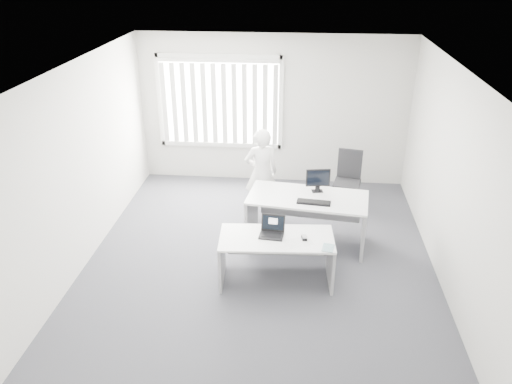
# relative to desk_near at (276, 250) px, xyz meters

# --- Properties ---
(ground) EXTENTS (6.00, 6.00, 0.00)m
(ground) POSITION_rel_desk_near_xyz_m (-0.26, 0.35, -0.50)
(ground) COLOR #494950
(ground) RESTS_ON ground
(wall_back) EXTENTS (5.00, 0.02, 2.80)m
(wall_back) POSITION_rel_desk_near_xyz_m (-0.26, 3.35, 0.90)
(wall_back) COLOR beige
(wall_back) RESTS_ON ground
(wall_front) EXTENTS (5.00, 0.02, 2.80)m
(wall_front) POSITION_rel_desk_near_xyz_m (-0.26, -2.65, 0.90)
(wall_front) COLOR beige
(wall_front) RESTS_ON ground
(wall_left) EXTENTS (0.02, 6.00, 2.80)m
(wall_left) POSITION_rel_desk_near_xyz_m (-2.76, 0.35, 0.90)
(wall_left) COLOR beige
(wall_left) RESTS_ON ground
(wall_right) EXTENTS (0.02, 6.00, 2.80)m
(wall_right) POSITION_rel_desk_near_xyz_m (2.24, 0.35, 0.90)
(wall_right) COLOR beige
(wall_right) RESTS_ON ground
(ceiling) EXTENTS (5.00, 6.00, 0.02)m
(ceiling) POSITION_rel_desk_near_xyz_m (-0.26, 0.35, 2.30)
(ceiling) COLOR silver
(ceiling) RESTS_ON wall_back
(window) EXTENTS (2.32, 0.06, 1.76)m
(window) POSITION_rel_desk_near_xyz_m (-1.26, 3.31, 1.05)
(window) COLOR silver
(window) RESTS_ON wall_back
(blinds) EXTENTS (2.20, 0.10, 1.50)m
(blinds) POSITION_rel_desk_near_xyz_m (-1.26, 3.25, 1.02)
(blinds) COLOR silver
(blinds) RESTS_ON wall_back
(desk_near) EXTENTS (1.55, 0.80, 0.69)m
(desk_near) POSITION_rel_desk_near_xyz_m (0.00, 0.00, 0.00)
(desk_near) COLOR white
(desk_near) RESTS_ON ground
(desk_far) EXTENTS (1.85, 1.04, 0.80)m
(desk_far) POSITION_rel_desk_near_xyz_m (0.40, 1.01, 0.08)
(desk_far) COLOR white
(desk_far) RESTS_ON ground
(office_chair) EXTENTS (0.68, 0.68, 1.00)m
(office_chair) POSITION_rel_desk_near_xyz_m (1.11, 2.36, -0.18)
(office_chair) COLOR black
(office_chair) RESTS_ON ground
(person) EXTENTS (0.63, 0.49, 1.53)m
(person) POSITION_rel_desk_near_xyz_m (-0.36, 1.91, 0.27)
(person) COLOR white
(person) RESTS_ON ground
(laptop) EXTENTS (0.34, 0.31, 0.25)m
(laptop) POSITION_rel_desk_near_xyz_m (-0.07, 0.02, 0.32)
(laptop) COLOR black
(laptop) RESTS_ON desk_near
(paper_sheet) EXTENTS (0.40, 0.35, 0.00)m
(paper_sheet) POSITION_rel_desk_near_xyz_m (0.30, -0.09, 0.19)
(paper_sheet) COLOR silver
(paper_sheet) RESTS_ON desk_near
(mouse) EXTENTS (0.08, 0.12, 0.05)m
(mouse) POSITION_rel_desk_near_xyz_m (0.36, -0.01, 0.22)
(mouse) COLOR #BABABD
(mouse) RESTS_ON paper_sheet
(booklet) EXTENTS (0.18, 0.22, 0.01)m
(booklet) POSITION_rel_desk_near_xyz_m (0.67, -0.20, 0.20)
(booklet) COLOR silver
(booklet) RESTS_ON desk_near
(keyboard) EXTENTS (0.50, 0.22, 0.02)m
(keyboard) POSITION_rel_desk_near_xyz_m (0.49, 0.81, 0.32)
(keyboard) COLOR black
(keyboard) RESTS_ON desk_far
(monitor) EXTENTS (0.38, 0.17, 0.36)m
(monitor) POSITION_rel_desk_near_xyz_m (0.55, 1.20, 0.49)
(monitor) COLOR black
(monitor) RESTS_ON desk_far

